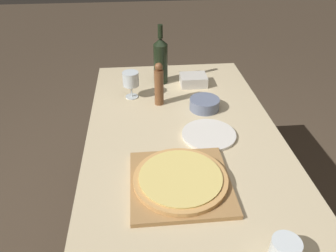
# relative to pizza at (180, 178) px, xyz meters

# --- Properties ---
(dining_table) EXTENTS (0.88, 1.72, 0.77)m
(dining_table) POSITION_rel_pizza_xyz_m (0.06, 0.24, -0.12)
(dining_table) COLOR #CCB78E
(dining_table) RESTS_ON ground_plane
(cutting_board) EXTENTS (0.37, 0.37, 0.02)m
(cutting_board) POSITION_rel_pizza_xyz_m (-0.00, 0.00, -0.02)
(cutting_board) COLOR #A87A47
(cutting_board) RESTS_ON dining_table
(pizza) EXTENTS (0.35, 0.35, 0.02)m
(pizza) POSITION_rel_pizza_xyz_m (0.00, 0.00, 0.00)
(pizza) COLOR tan
(pizza) RESTS_ON cutting_board
(wine_bottle) EXTENTS (0.08, 0.08, 0.34)m
(wine_bottle) POSITION_rel_pizza_xyz_m (-0.01, 0.87, 0.11)
(wine_bottle) COLOR black
(wine_bottle) RESTS_ON dining_table
(pepper_mill) EXTENTS (0.05, 0.05, 0.23)m
(pepper_mill) POSITION_rel_pizza_xyz_m (-0.03, 0.61, 0.08)
(pepper_mill) COLOR brown
(pepper_mill) RESTS_ON dining_table
(wine_glass) EXTENTS (0.09, 0.09, 0.15)m
(wine_glass) POSITION_rel_pizza_xyz_m (-0.18, 0.70, 0.07)
(wine_glass) COLOR silver
(wine_glass) RESTS_ON dining_table
(small_bowl) EXTENTS (0.15, 0.15, 0.06)m
(small_bowl) POSITION_rel_pizza_xyz_m (0.19, 0.54, -0.00)
(small_bowl) COLOR slate
(small_bowl) RESTS_ON dining_table
(drinking_tumbler) EXTENTS (0.09, 0.09, 0.08)m
(drinking_tumbler) POSITION_rel_pizza_xyz_m (0.26, -0.34, 0.01)
(drinking_tumbler) COLOR silver
(drinking_tumbler) RESTS_ON dining_table
(dinner_plate) EXTENTS (0.24, 0.24, 0.01)m
(dinner_plate) POSITION_rel_pizza_xyz_m (0.17, 0.30, -0.02)
(dinner_plate) COLOR silver
(dinner_plate) RESTS_ON dining_table
(food_container) EXTENTS (0.15, 0.12, 0.06)m
(food_container) POSITION_rel_pizza_xyz_m (0.18, 0.81, -0.00)
(food_container) COLOR beige
(food_container) RESTS_ON dining_table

